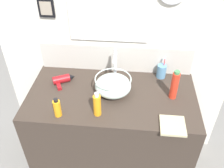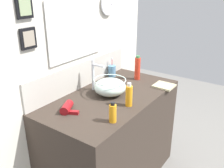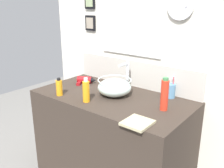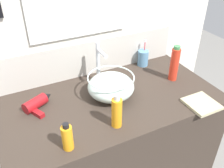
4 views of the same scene
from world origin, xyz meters
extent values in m
plane|color=gray|center=(0.00, 0.00, 0.00)|extent=(6.00, 6.00, 0.00)
cube|color=#382D26|center=(0.00, 0.00, 0.43)|extent=(1.24, 0.64, 0.86)
cube|color=silver|center=(0.00, 0.35, 1.23)|extent=(1.90, 0.06, 2.46)
cube|color=beige|center=(0.00, 0.31, 0.97)|extent=(1.22, 0.02, 0.23)
cube|color=white|center=(-0.05, 0.32, 1.37)|extent=(0.53, 0.01, 0.41)
cube|color=white|center=(-0.05, 0.31, 1.37)|extent=(0.59, 0.01, 0.47)
cube|color=black|center=(-0.50, 0.31, 1.38)|extent=(0.12, 0.02, 0.14)
cube|color=gray|center=(-0.50, 0.30, 1.38)|extent=(0.08, 0.01, 0.10)
ellipsoid|color=silver|center=(0.01, 0.02, 0.93)|extent=(0.26, 0.26, 0.13)
torus|color=silver|center=(0.01, 0.02, 0.99)|extent=(0.26, 0.26, 0.01)
torus|color=#B2B7BC|center=(0.01, 0.02, 0.86)|extent=(0.10, 0.10, 0.01)
cylinder|color=silver|center=(0.01, 0.20, 0.98)|extent=(0.02, 0.02, 0.24)
cylinder|color=silver|center=(0.01, 0.14, 1.09)|extent=(0.02, 0.12, 0.02)
cylinder|color=silver|center=(0.01, 0.20, 1.11)|extent=(0.02, 0.02, 0.03)
cylinder|color=maroon|center=(-0.40, 0.11, 0.89)|extent=(0.14, 0.11, 0.06)
cone|color=black|center=(-0.33, 0.15, 0.89)|extent=(0.06, 0.07, 0.05)
cube|color=maroon|center=(-0.41, 0.05, 0.87)|extent=(0.07, 0.09, 0.02)
cylinder|color=#598CB2|center=(0.37, 0.26, 0.91)|extent=(0.07, 0.07, 0.11)
cylinder|color=#D83F4C|center=(0.38, 0.27, 0.95)|extent=(0.01, 0.01, 0.16)
cube|color=white|center=(0.38, 0.27, 1.04)|extent=(0.01, 0.01, 0.02)
cylinder|color=orange|center=(-0.08, -0.21, 0.94)|extent=(0.05, 0.05, 0.16)
cylinder|color=silver|center=(-0.08, -0.21, 1.03)|extent=(0.03, 0.03, 0.03)
cylinder|color=orange|center=(-0.33, -0.24, 0.92)|extent=(0.05, 0.05, 0.12)
cylinder|color=black|center=(-0.33, -0.24, 0.99)|extent=(0.03, 0.03, 0.02)
cylinder|color=red|center=(0.44, 0.02, 0.96)|extent=(0.05, 0.05, 0.21)
cylinder|color=#3F7F4C|center=(0.44, 0.02, 1.08)|extent=(0.04, 0.04, 0.02)
cube|color=tan|center=(0.42, -0.27, 0.87)|extent=(0.16, 0.17, 0.02)
camera|label=1|loc=(0.14, -1.38, 2.06)|focal=40.00mm
camera|label=2|loc=(-1.51, -1.06, 1.71)|focal=40.00mm
camera|label=3|loc=(1.14, -1.43, 1.56)|focal=40.00mm
camera|label=4|loc=(-0.51, -1.02, 1.71)|focal=40.00mm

